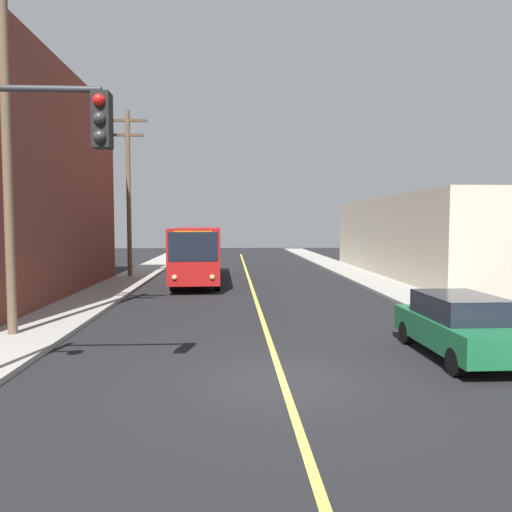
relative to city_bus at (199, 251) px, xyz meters
name	(u,v)px	position (x,y,z in m)	size (l,w,h in m)	color
ground_plane	(282,381)	(3.05, -18.81, -1.82)	(120.00, 120.00, 0.00)	black
sidewalk_left	(83,305)	(-4.20, -8.81, -1.74)	(2.50, 90.00, 0.15)	gray
sidewalk_right	(426,302)	(10.30, -8.81, -1.74)	(2.50, 90.00, 0.15)	gray
lane_stripe_center	(252,289)	(3.05, -3.81, -1.81)	(0.16, 60.00, 0.01)	#D8CC4C
building_right_warehouse	(465,237)	(17.54, 2.70, 0.75)	(12.00, 21.67, 5.14)	beige
city_bus	(199,251)	(0.00, 0.00, 0.00)	(2.83, 12.20, 3.20)	maroon
parked_car_green	(459,325)	(7.75, -17.18, -0.98)	(1.87, 4.42, 1.62)	#196038
utility_pole_near	(6,123)	(-4.59, -14.46, 4.53)	(2.40, 0.28, 11.36)	brown
utility_pole_mid	(129,186)	(-4.48, 2.07, 4.00)	(2.40, 0.28, 10.33)	brown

